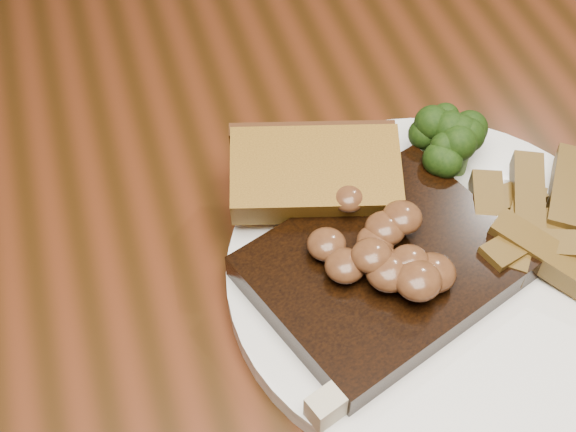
% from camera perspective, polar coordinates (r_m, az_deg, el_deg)
% --- Properties ---
extents(dining_table, '(1.60, 0.90, 0.75)m').
position_cam_1_polar(dining_table, '(0.63, 0.09, -5.72)').
color(dining_table, '#4D210F').
rests_on(dining_table, ground).
extents(chair_far, '(0.43, 0.43, 0.83)m').
position_cam_1_polar(chair_far, '(1.16, -18.73, 8.84)').
color(chair_far, black).
rests_on(chair_far, ground).
extents(plate, '(0.32, 0.32, 0.01)m').
position_cam_1_polar(plate, '(0.53, 10.42, -4.23)').
color(plate, white).
rests_on(plate, dining_table).
extents(steak, '(0.19, 0.17, 0.02)m').
position_cam_1_polar(steak, '(0.51, 6.89, -3.71)').
color(steak, black).
rests_on(steak, plate).
extents(steak_bone, '(0.15, 0.07, 0.02)m').
position_cam_1_polar(steak_bone, '(0.48, 9.20, -8.93)').
color(steak_bone, '#C0B494').
rests_on(steak_bone, plate).
extents(mushroom_pile, '(0.08, 0.08, 0.03)m').
position_cam_1_polar(mushroom_pile, '(0.49, 6.65, -1.66)').
color(mushroom_pile, brown).
rests_on(mushroom_pile, steak).
extents(garlic_bread, '(0.12, 0.09, 0.02)m').
position_cam_1_polar(garlic_bread, '(0.54, 1.89, 1.58)').
color(garlic_bread, '#99671B').
rests_on(garlic_bread, plate).
extents(potato_wedges, '(0.10, 0.10, 0.02)m').
position_cam_1_polar(potato_wedges, '(0.55, 15.72, -0.39)').
color(potato_wedges, brown).
rests_on(potato_wedges, plate).
extents(broccoli_cluster, '(0.07, 0.07, 0.04)m').
position_cam_1_polar(broccoli_cluster, '(0.57, 11.86, 4.87)').
color(broccoli_cluster, '#213A0D').
rests_on(broccoli_cluster, plate).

